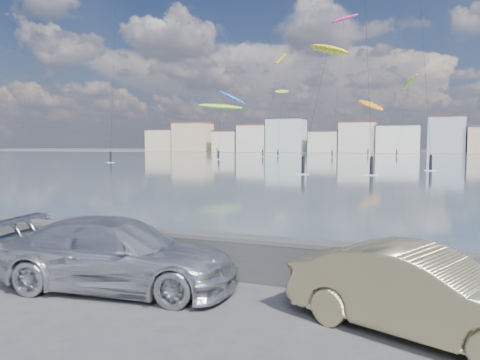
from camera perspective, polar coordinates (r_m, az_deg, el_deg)
name	(u,v)px	position (r m, az deg, el deg)	size (l,w,h in m)	color
ground	(111,309)	(9.46, -15.43, -14.97)	(700.00, 700.00, 0.00)	#333335
bay_water	(400,160)	(98.76, 18.91, 2.26)	(500.00, 177.00, 0.00)	#3B555E
far_shore_strip	(415,152)	(207.15, 20.60, 3.16)	(500.00, 60.00, 0.00)	#4C473D
seawall	(181,249)	(11.47, -7.17, -8.40)	(400.00, 0.36, 1.08)	#28282B
far_buildings	(418,137)	(193.12, 20.93, 4.88)	(240.79, 13.26, 14.60)	beige
car_silver	(117,254)	(10.48, -14.72, -8.74)	(2.12, 5.21, 1.51)	silver
car_champagne	(422,293)	(8.29, 21.26, -12.68)	(1.52, 4.35, 1.43)	tan
kitesurfer_0	(280,61)	(129.53, 4.90, 14.27)	(4.68, 10.71, 28.73)	#BF8C19
kitesurfer_1	(371,106)	(161.73, 15.65, 8.73)	(9.93, 16.82, 19.10)	orange
kitesurfer_3	(409,84)	(153.46, 19.95, 10.96)	(6.00, 19.20, 24.67)	#8CD826
kitesurfer_6	(282,93)	(143.85, 5.14, 10.55)	(5.31, 16.06, 20.49)	#8CD826
kitesurfer_7	(221,107)	(110.91, -2.37, 8.89)	(10.59, 13.66, 13.11)	#8CD826
kitesurfer_11	(344,21)	(133.93, 12.55, 18.44)	(9.09, 12.59, 37.77)	#E5338C
kitesurfer_13	(328,51)	(59.53, 10.64, 15.21)	(7.49, 13.67, 16.43)	yellow
kitesurfer_14	(232,98)	(172.03, -0.96, 9.99)	(9.98, 13.15, 23.39)	blue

